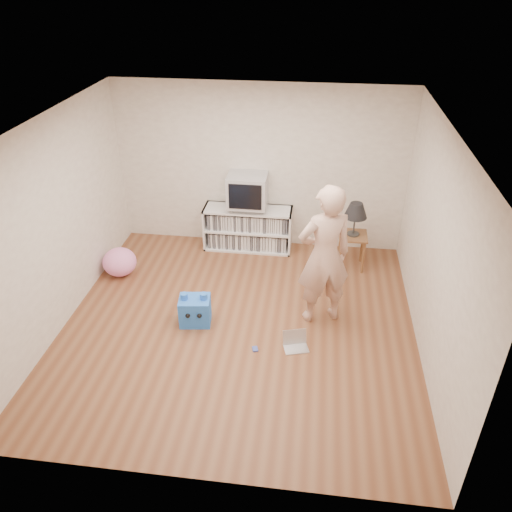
{
  "coord_description": "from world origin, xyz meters",
  "views": [
    {
      "loc": [
        0.88,
        -5.01,
        4.12
      ],
      "look_at": [
        0.17,
        0.4,
        0.83
      ],
      "focal_mm": 35.0,
      "sensor_mm": 36.0,
      "label": 1
    }
  ],
  "objects_px": {
    "side_table": "(352,242)",
    "plush_pink": "(120,262)",
    "person": "(324,256)",
    "plush_blue": "(195,310)",
    "laptop": "(295,343)",
    "media_unit": "(248,228)",
    "dvd_deck": "(248,207)",
    "table_lamp": "(356,211)",
    "crt_tv": "(248,190)"
  },
  "relations": [
    {
      "from": "media_unit",
      "to": "side_table",
      "type": "relative_size",
      "value": 2.55
    },
    {
      "from": "person",
      "to": "plush_pink",
      "type": "bearing_deg",
      "value": -33.22
    },
    {
      "from": "plush_pink",
      "to": "media_unit",
      "type": "bearing_deg",
      "value": 30.67
    },
    {
      "from": "side_table",
      "to": "plush_blue",
      "type": "relative_size",
      "value": 1.21
    },
    {
      "from": "laptop",
      "to": "plush_pink",
      "type": "height_order",
      "value": "plush_pink"
    },
    {
      "from": "dvd_deck",
      "to": "plush_pink",
      "type": "height_order",
      "value": "dvd_deck"
    },
    {
      "from": "plush_pink",
      "to": "person",
      "type": "bearing_deg",
      "value": -12.72
    },
    {
      "from": "person",
      "to": "plush_pink",
      "type": "xyz_separation_m",
      "value": [
        -2.99,
        0.67,
        -0.74
      ]
    },
    {
      "from": "dvd_deck",
      "to": "plush_blue",
      "type": "height_order",
      "value": "dvd_deck"
    },
    {
      "from": "laptop",
      "to": "plush_blue",
      "type": "height_order",
      "value": "plush_blue"
    },
    {
      "from": "plush_blue",
      "to": "person",
      "type": "bearing_deg",
      "value": 3.4
    },
    {
      "from": "table_lamp",
      "to": "plush_blue",
      "type": "distance_m",
      "value": 2.74
    },
    {
      "from": "person",
      "to": "plush_blue",
      "type": "relative_size",
      "value": 4.15
    },
    {
      "from": "side_table",
      "to": "person",
      "type": "xyz_separation_m",
      "value": [
        -0.44,
        -1.35,
        0.53
      ]
    },
    {
      "from": "dvd_deck",
      "to": "laptop",
      "type": "distance_m",
      "value": 2.6
    },
    {
      "from": "dvd_deck",
      "to": "laptop",
      "type": "xyz_separation_m",
      "value": [
        0.92,
        -2.33,
        -0.68
      ]
    },
    {
      "from": "plush_pink",
      "to": "table_lamp",
      "type": "bearing_deg",
      "value": 11.1
    },
    {
      "from": "media_unit",
      "to": "person",
      "type": "distance_m",
      "value": 2.19
    },
    {
      "from": "media_unit",
      "to": "laptop",
      "type": "bearing_deg",
      "value": -68.62
    },
    {
      "from": "media_unit",
      "to": "plush_pink",
      "type": "bearing_deg",
      "value": -149.33
    },
    {
      "from": "table_lamp",
      "to": "person",
      "type": "height_order",
      "value": "person"
    },
    {
      "from": "plush_blue",
      "to": "crt_tv",
      "type": "bearing_deg",
      "value": 71.14
    },
    {
      "from": "media_unit",
      "to": "crt_tv",
      "type": "height_order",
      "value": "crt_tv"
    },
    {
      "from": "laptop",
      "to": "plush_pink",
      "type": "relative_size",
      "value": 0.7
    },
    {
      "from": "media_unit",
      "to": "dvd_deck",
      "type": "bearing_deg",
      "value": -90.0
    },
    {
      "from": "dvd_deck",
      "to": "crt_tv",
      "type": "xyz_separation_m",
      "value": [
        0.0,
        -0.0,
        0.29
      ]
    },
    {
      "from": "side_table",
      "to": "plush_blue",
      "type": "distance_m",
      "value": 2.64
    },
    {
      "from": "media_unit",
      "to": "person",
      "type": "height_order",
      "value": "person"
    },
    {
      "from": "media_unit",
      "to": "laptop",
      "type": "distance_m",
      "value": 2.54
    },
    {
      "from": "laptop",
      "to": "plush_blue",
      "type": "bearing_deg",
      "value": 150.97
    },
    {
      "from": "media_unit",
      "to": "laptop",
      "type": "relative_size",
      "value": 4.07
    },
    {
      "from": "media_unit",
      "to": "side_table",
      "type": "distance_m",
      "value": 1.69
    },
    {
      "from": "dvd_deck",
      "to": "side_table",
      "type": "relative_size",
      "value": 0.82
    },
    {
      "from": "crt_tv",
      "to": "laptop",
      "type": "height_order",
      "value": "crt_tv"
    },
    {
      "from": "crt_tv",
      "to": "plush_pink",
      "type": "xyz_separation_m",
      "value": [
        -1.78,
        -1.04,
        -0.81
      ]
    },
    {
      "from": "crt_tv",
      "to": "laptop",
      "type": "xyz_separation_m",
      "value": [
        0.92,
        -2.33,
        -0.97
      ]
    },
    {
      "from": "table_lamp",
      "to": "plush_pink",
      "type": "bearing_deg",
      "value": -168.9
    },
    {
      "from": "side_table",
      "to": "plush_pink",
      "type": "distance_m",
      "value": 3.5
    },
    {
      "from": "table_lamp",
      "to": "crt_tv",
      "type": "bearing_deg",
      "value": 167.41
    },
    {
      "from": "table_lamp",
      "to": "dvd_deck",
      "type": "bearing_deg",
      "value": 167.3
    },
    {
      "from": "crt_tv",
      "to": "plush_blue",
      "type": "distance_m",
      "value": 2.22
    },
    {
      "from": "table_lamp",
      "to": "plush_pink",
      "type": "relative_size",
      "value": 1.04
    },
    {
      "from": "dvd_deck",
      "to": "plush_pink",
      "type": "bearing_deg",
      "value": -149.7
    },
    {
      "from": "dvd_deck",
      "to": "person",
      "type": "xyz_separation_m",
      "value": [
        1.2,
        -1.72,
        0.21
      ]
    },
    {
      "from": "dvd_deck",
      "to": "table_lamp",
      "type": "height_order",
      "value": "table_lamp"
    },
    {
      "from": "person",
      "to": "side_table",
      "type": "bearing_deg",
      "value": -128.58
    },
    {
      "from": "plush_blue",
      "to": "plush_pink",
      "type": "relative_size",
      "value": 0.92
    },
    {
      "from": "table_lamp",
      "to": "laptop",
      "type": "bearing_deg",
      "value": -110.21
    },
    {
      "from": "table_lamp",
      "to": "plush_pink",
      "type": "xyz_separation_m",
      "value": [
        -3.43,
        -0.67,
        -0.73
      ]
    },
    {
      "from": "media_unit",
      "to": "dvd_deck",
      "type": "relative_size",
      "value": 3.11
    }
  ]
}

